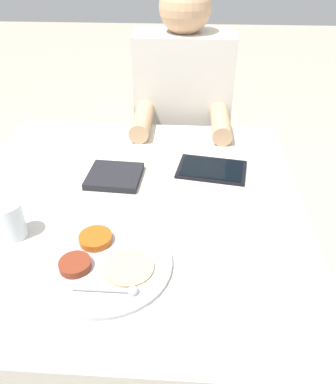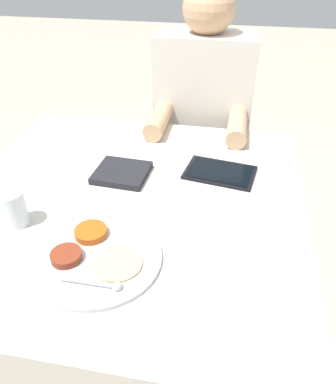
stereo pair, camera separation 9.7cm
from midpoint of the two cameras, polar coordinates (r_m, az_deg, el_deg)
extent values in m
plane|color=#B2A893|center=(1.58, -6.36, -22.78)|extent=(12.00, 12.00, 0.00)
cube|color=beige|center=(1.29, -7.41, -14.33)|extent=(0.97, 0.99, 0.72)
cylinder|color=#B7BABF|center=(0.87, -12.47, -10.78)|extent=(0.29, 0.29, 0.01)
cylinder|color=#B75114|center=(0.92, -14.00, -7.01)|extent=(0.08, 0.08, 0.02)
cylinder|color=maroon|center=(0.87, -17.18, -10.66)|extent=(0.07, 0.07, 0.02)
cylinder|color=#DBBC7F|center=(0.84, -9.36, -11.39)|extent=(0.11, 0.11, 0.01)
cylinder|color=#B7BABF|center=(0.81, -13.44, -14.40)|extent=(0.13, 0.01, 0.01)
sphere|color=#B7BABF|center=(0.80, -8.92, -14.83)|extent=(0.02, 0.02, 0.02)
cube|color=silver|center=(1.15, -10.53, 2.07)|extent=(0.16, 0.15, 0.01)
cube|color=black|center=(1.14, -10.57, 2.32)|extent=(0.16, 0.15, 0.02)
cube|color=black|center=(1.17, 4.33, 3.38)|extent=(0.23, 0.17, 0.01)
cube|color=black|center=(1.17, 4.34, 3.57)|extent=(0.21, 0.15, 0.00)
cube|color=black|center=(1.86, 0.43, -1.68)|extent=(0.35, 0.22, 0.44)
cube|color=beige|center=(1.61, 0.51, 12.99)|extent=(0.39, 0.20, 0.58)
sphere|color=tan|center=(1.50, 0.60, 26.37)|extent=(0.19, 0.19, 0.19)
cylinder|color=tan|center=(1.42, -5.88, 10.83)|extent=(0.07, 0.25, 0.07)
cylinder|color=tan|center=(1.41, 6.04, 10.53)|extent=(0.07, 0.25, 0.07)
cylinder|color=silver|center=(0.99, -25.43, -4.05)|extent=(0.06, 0.06, 0.09)
camera|label=1|loc=(0.05, -92.86, -2.03)|focal=35.00mm
camera|label=2|loc=(0.05, 87.14, 2.03)|focal=35.00mm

